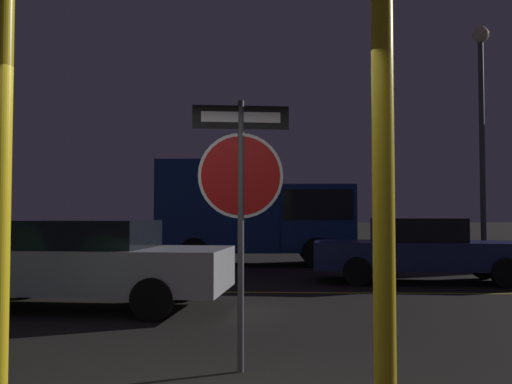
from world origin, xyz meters
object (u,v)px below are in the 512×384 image
Objects in this scene: street_lamp at (481,101)px; passing_car_3 at (422,250)px; passing_car_2 at (84,263)px; yellow_pole_right at (384,206)px; delivery_truck at (256,210)px; stop_sign at (241,179)px.

passing_car_3 is at bearing -123.10° from street_lamp.
passing_car_2 is at bearing -137.76° from street_lamp.
delivery_truck is (-1.40, 13.47, 0.11)m from yellow_pole_right.
stop_sign is 2.04m from yellow_pole_right.
street_lamp is (6.75, 0.07, 3.26)m from delivery_truck.
delivery_truck reaches higher than yellow_pole_right.
yellow_pole_right is (1.02, -1.74, -0.29)m from stop_sign.
yellow_pole_right is at bearing -67.57° from stop_sign.
stop_sign is 0.36× the size of street_lamp.
yellow_pole_right is at bearing -111.57° from street_lamp.
stop_sign reaches higher than passing_car_2.
passing_car_3 is (2.46, 9.11, -0.81)m from yellow_pole_right.
yellow_pole_right is 9.47m from passing_car_3.
street_lamp reaches higher than passing_car_2.
delivery_truck reaches higher than passing_car_3.
stop_sign is at bearing -138.38° from passing_car_2.
passing_car_2 is 7.30m from passing_car_3.
passing_car_3 is at bearing 74.86° from yellow_pole_right.
street_lamp is at bearing 151.82° from passing_car_3.
stop_sign is 13.76m from street_lamp.
yellow_pole_right is 14.94m from street_lamp.
yellow_pole_right reaches higher than stop_sign.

